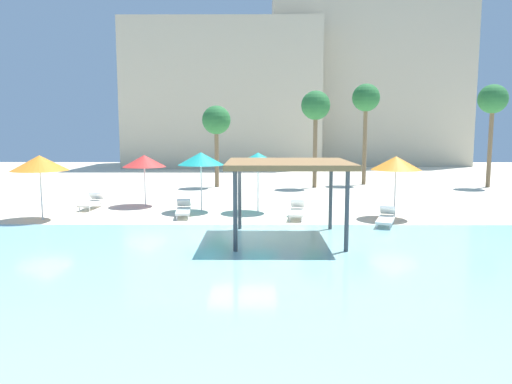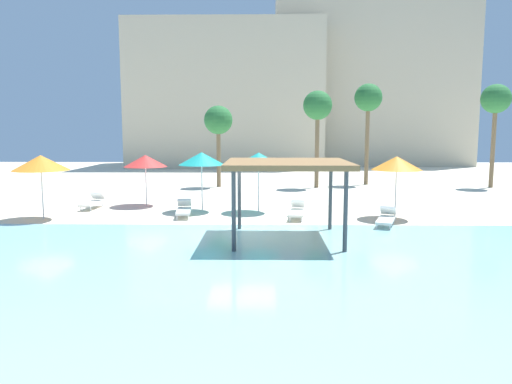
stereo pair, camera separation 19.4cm
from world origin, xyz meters
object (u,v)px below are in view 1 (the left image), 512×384
object	(u,v)px
lounge_chair_1	(183,209)
lounge_chair_3	(92,202)
lounge_chair_0	(297,211)
palm_tree_0	(216,122)
palm_tree_2	(316,108)
beach_umbrella_teal_4	(258,159)
palm_tree_3	(366,100)
palm_tree_1	(493,102)
shade_pavilion	(288,166)
beach_umbrella_orange_2	(40,163)
beach_umbrella_red_3	(144,161)
lounge_chair_2	(386,218)
beach_umbrella_teal_0	(201,159)
beach_umbrella_orange_1	(396,163)

from	to	relation	value
lounge_chair_1	lounge_chair_3	size ratio (longest dim) A/B	1.01
lounge_chair_0	palm_tree_0	world-z (taller)	palm_tree_0
palm_tree_0	palm_tree_2	bearing A→B (deg)	-3.33
beach_umbrella_teal_4	palm_tree_3	xyz separation A→B (m)	(7.41, 11.54, 3.34)
palm_tree_1	palm_tree_2	xyz separation A→B (m)	(-11.64, -0.28, -0.40)
shade_pavilion	beach_umbrella_orange_2	xyz separation A→B (m)	(-10.27, 3.85, -0.16)
shade_pavilion	palm_tree_2	distance (m)	16.08
beach_umbrella_red_3	lounge_chair_2	bearing A→B (deg)	-25.50
lounge_chair_2	beach_umbrella_teal_0	bearing A→B (deg)	-94.28
beach_umbrella_teal_0	lounge_chair_2	xyz separation A→B (m)	(7.82, -3.54, -2.15)
palm_tree_1	lounge_chair_3	bearing A→B (deg)	-158.84
beach_umbrella_teal_0	lounge_chair_2	bearing A→B (deg)	-24.36
beach_umbrella_teal_0	beach_umbrella_orange_2	bearing A→B (deg)	-160.72
beach_umbrella_red_3	palm_tree_3	size ratio (longest dim) A/B	0.37
shade_pavilion	beach_umbrella_orange_1	distance (m)	6.59
beach_umbrella_teal_0	palm_tree_0	size ratio (longest dim) A/B	0.51
lounge_chair_2	lounge_chair_3	bearing A→B (deg)	-87.52
shade_pavilion	lounge_chair_0	world-z (taller)	shade_pavilion
lounge_chair_3	lounge_chair_1	bearing A→B (deg)	68.76
lounge_chair_2	palm_tree_2	size ratio (longest dim) A/B	0.31
lounge_chair_1	palm_tree_2	size ratio (longest dim) A/B	0.31
lounge_chair_1	beach_umbrella_red_3	bearing A→B (deg)	-148.64
palm_tree_2	beach_umbrella_red_3	bearing A→B (deg)	-140.39
beach_umbrella_red_3	palm_tree_0	distance (m)	8.97
beach_umbrella_orange_2	beach_umbrella_teal_4	world-z (taller)	beach_umbrella_teal_4
beach_umbrella_red_3	palm_tree_3	distance (m)	16.74
beach_umbrella_orange_2	lounge_chair_2	xyz separation A→B (m)	(14.37, -1.25, -2.10)
shade_pavilion	palm_tree_3	distance (m)	18.93
beach_umbrella_orange_2	beach_umbrella_teal_4	bearing A→B (deg)	13.01
palm_tree_1	beach_umbrella_teal_0	bearing A→B (deg)	-151.60
beach_umbrella_orange_1	palm_tree_0	size ratio (longest dim) A/B	0.50
beach_umbrella_teal_0	beach_umbrella_teal_4	world-z (taller)	beach_umbrella_teal_0
shade_pavilion	beach_umbrella_orange_1	bearing A→B (deg)	41.71
palm_tree_3	beach_umbrella_teal_4	bearing A→B (deg)	-122.72
beach_umbrella_orange_1	palm_tree_3	world-z (taller)	palm_tree_3
beach_umbrella_orange_1	beach_umbrella_red_3	size ratio (longest dim) A/B	1.05
beach_umbrella_orange_1	beach_umbrella_teal_4	xyz separation A→B (m)	(-5.96, 1.61, 0.10)
palm_tree_3	palm_tree_0	bearing A→B (deg)	-171.51
lounge_chair_2	lounge_chair_3	xyz separation A→B (m)	(-13.26, 4.21, 0.00)
lounge_chair_2	palm_tree_1	world-z (taller)	palm_tree_1
shade_pavilion	beach_umbrella_red_3	size ratio (longest dim) A/B	1.62
beach_umbrella_teal_0	beach_umbrella_orange_2	size ratio (longest dim) A/B	1.01
beach_umbrella_orange_2	palm_tree_2	bearing A→B (deg)	42.23
shade_pavilion	lounge_chair_3	distance (m)	11.64
beach_umbrella_teal_0	palm_tree_2	size ratio (longest dim) A/B	0.44
palm_tree_2	palm_tree_3	bearing A→B (deg)	27.39
beach_umbrella_orange_2	lounge_chair_1	distance (m)	6.33
beach_umbrella_teal_0	palm_tree_3	world-z (taller)	palm_tree_3
lounge_chair_0	palm_tree_2	bearing A→B (deg)	177.25
beach_umbrella_teal_4	palm_tree_0	bearing A→B (deg)	105.60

